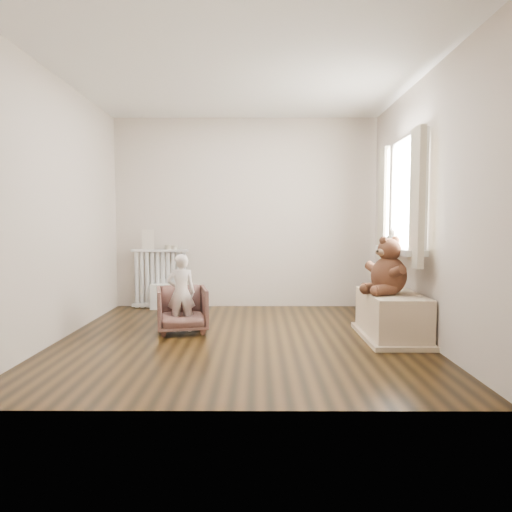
{
  "coord_description": "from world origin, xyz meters",
  "views": [
    {
      "loc": [
        0.17,
        -4.53,
        1.15
      ],
      "look_at": [
        0.15,
        0.45,
        0.8
      ],
      "focal_mm": 32.0,
      "sensor_mm": 36.0,
      "label": 1
    }
  ],
  "objects_px": {
    "radiator": "(160,279)",
    "teddy_bear": "(389,272)",
    "plush_cat": "(392,238)",
    "armchair": "(182,309)",
    "toy_vanity": "(166,288)",
    "child": "(181,293)",
    "toy_bench": "(392,318)"
  },
  "relations": [
    {
      "from": "plush_cat",
      "to": "child",
      "type": "bearing_deg",
      "value": 167.48
    },
    {
      "from": "toy_vanity",
      "to": "toy_bench",
      "type": "relative_size",
      "value": 0.63
    },
    {
      "from": "plush_cat",
      "to": "armchair",
      "type": "bearing_deg",
      "value": 166.25
    },
    {
      "from": "armchair",
      "to": "teddy_bear",
      "type": "relative_size",
      "value": 0.95
    },
    {
      "from": "radiator",
      "to": "toy_vanity",
      "type": "relative_size",
      "value": 1.31
    },
    {
      "from": "child",
      "to": "teddy_bear",
      "type": "height_order",
      "value": "teddy_bear"
    },
    {
      "from": "radiator",
      "to": "armchair",
      "type": "distance_m",
      "value": 1.51
    },
    {
      "from": "radiator",
      "to": "child",
      "type": "distance_m",
      "value": 1.55
    },
    {
      "from": "radiator",
      "to": "plush_cat",
      "type": "xyz_separation_m",
      "value": [
        2.83,
        -1.15,
        0.61
      ]
    },
    {
      "from": "toy_vanity",
      "to": "teddy_bear",
      "type": "relative_size",
      "value": 1.09
    },
    {
      "from": "armchair",
      "to": "plush_cat",
      "type": "bearing_deg",
      "value": -6.34
    },
    {
      "from": "radiator",
      "to": "plush_cat",
      "type": "distance_m",
      "value": 3.11
    },
    {
      "from": "radiator",
      "to": "teddy_bear",
      "type": "distance_m",
      "value": 3.16
    },
    {
      "from": "toy_vanity",
      "to": "armchair",
      "type": "bearing_deg",
      "value": -72.03
    },
    {
      "from": "radiator",
      "to": "teddy_bear",
      "type": "relative_size",
      "value": 1.44
    },
    {
      "from": "toy_bench",
      "to": "teddy_bear",
      "type": "xyz_separation_m",
      "value": [
        -0.05,
        -0.04,
        0.47
      ]
    },
    {
      "from": "plush_cat",
      "to": "teddy_bear",
      "type": "bearing_deg",
      "value": -128.85
    },
    {
      "from": "toy_vanity",
      "to": "armchair",
      "type": "xyz_separation_m",
      "value": [
        0.45,
        -1.38,
        -0.03
      ]
    },
    {
      "from": "radiator",
      "to": "toy_vanity",
      "type": "bearing_deg",
      "value": -19.93
    },
    {
      "from": "plush_cat",
      "to": "radiator",
      "type": "bearing_deg",
      "value": 137.72
    },
    {
      "from": "armchair",
      "to": "child",
      "type": "bearing_deg",
      "value": -102.8
    },
    {
      "from": "toy_vanity",
      "to": "plush_cat",
      "type": "relative_size",
      "value": 2.73
    },
    {
      "from": "armchair",
      "to": "toy_bench",
      "type": "bearing_deg",
      "value": -19.72
    },
    {
      "from": "toy_bench",
      "to": "plush_cat",
      "type": "relative_size",
      "value": 4.34
    },
    {
      "from": "armchair",
      "to": "plush_cat",
      "type": "relative_size",
      "value": 2.37
    },
    {
      "from": "toy_vanity",
      "to": "child",
      "type": "relative_size",
      "value": 0.75
    },
    {
      "from": "armchair",
      "to": "toy_vanity",
      "type": "bearing_deg",
      "value": 95.17
    },
    {
      "from": "radiator",
      "to": "child",
      "type": "height_order",
      "value": "child"
    },
    {
      "from": "toy_bench",
      "to": "armchair",
      "type": "bearing_deg",
      "value": 173.09
    },
    {
      "from": "radiator",
      "to": "child",
      "type": "relative_size",
      "value": 0.99
    },
    {
      "from": "radiator",
      "to": "teddy_bear",
      "type": "height_order",
      "value": "teddy_bear"
    },
    {
      "from": "armchair",
      "to": "child",
      "type": "distance_m",
      "value": 0.19
    }
  ]
}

